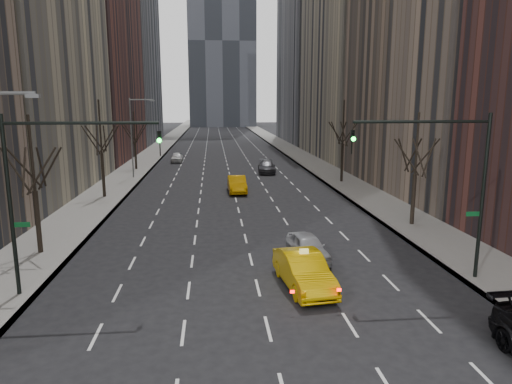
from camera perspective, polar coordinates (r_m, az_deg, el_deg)
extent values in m
cube|color=slate|center=(79.32, -12.86, 4.63)|extent=(4.50, 320.00, 0.15)
cube|color=slate|center=(79.94, 4.89, 4.92)|extent=(4.50, 320.00, 0.15)
cube|color=brown|center=(77.88, -21.21, 20.28)|extent=(14.00, 28.00, 44.00)
cube|color=slate|center=(107.79, 7.83, 21.89)|extent=(14.00, 30.00, 58.00)
cylinder|color=black|center=(28.82, -25.60, -3.39)|extent=(0.28, 0.28, 3.57)
cylinder|color=black|center=(28.17, -26.26, 4.34)|extent=(0.16, 0.16, 4.25)
cylinder|color=black|center=(29.01, -25.25, 2.80)|extent=(0.42, 1.80, 2.52)
cylinder|color=black|center=(28.27, -24.37, 2.69)|extent=(1.74, 0.72, 2.52)
cylinder|color=black|center=(27.53, -25.22, 2.42)|extent=(1.46, 1.25, 2.52)
cylinder|color=black|center=(27.54, -27.01, 2.27)|extent=(0.42, 1.80, 2.52)
cylinder|color=black|center=(28.30, -27.85, 2.40)|extent=(1.74, 0.72, 2.52)
cylinder|color=black|center=(29.02, -26.95, 2.66)|extent=(1.46, 1.25, 2.52)
cylinder|color=black|center=(43.84, -18.56, 2.04)|extent=(0.28, 0.28, 3.99)
cylinder|color=black|center=(43.41, -18.91, 7.74)|extent=(0.16, 0.16, 4.75)
cylinder|color=black|center=(44.27, -18.38, 6.34)|extent=(0.42, 1.80, 2.52)
cylinder|color=black|center=(43.59, -17.69, 6.32)|extent=(1.74, 0.72, 2.52)
cylinder|color=black|center=(42.80, -18.13, 6.21)|extent=(1.46, 1.25, 2.52)
cylinder|color=black|center=(42.70, -19.27, 6.13)|extent=(0.42, 1.80, 2.52)
cylinder|color=black|center=(43.39, -19.95, 6.16)|extent=(1.74, 0.72, 2.52)
cylinder|color=black|center=(44.17, -19.49, 6.26)|extent=(1.46, 1.25, 2.52)
cylinder|color=black|center=(61.39, -14.81, 4.38)|extent=(0.28, 0.28, 3.36)
cylinder|color=black|center=(61.10, -14.98, 7.81)|extent=(0.16, 0.16, 4.00)
cylinder|color=black|center=(61.95, -14.68, 7.15)|extent=(0.42, 1.80, 2.52)
cylinder|color=black|center=(61.30, -14.15, 7.14)|extent=(1.74, 0.72, 2.52)
cylinder|color=black|center=(60.49, -14.41, 7.08)|extent=(1.46, 1.25, 2.52)
cylinder|color=black|center=(60.33, -15.22, 7.03)|extent=(0.42, 1.80, 2.52)
cylinder|color=black|center=(60.99, -15.75, 7.04)|extent=(1.74, 0.72, 2.52)
cylinder|color=black|center=(61.80, -15.47, 7.10)|extent=(1.46, 1.25, 2.52)
cylinder|color=black|center=(33.94, 19.06, -0.85)|extent=(0.28, 0.28, 3.57)
cylinder|color=black|center=(33.40, 19.48, 5.73)|extent=(0.16, 0.16, 4.25)
cylinder|color=black|center=(34.31, 19.02, 4.38)|extent=(0.42, 1.80, 2.52)
cylinder|color=black|center=(34.09, 20.42, 4.25)|extent=(1.74, 0.72, 2.52)
cylinder|color=black|center=(33.27, 20.81, 4.07)|extent=(1.46, 1.25, 2.52)
cylinder|color=black|center=(32.66, 19.76, 4.02)|extent=(0.42, 1.80, 2.52)
cylinder|color=black|center=(32.89, 18.31, 4.16)|extent=(1.74, 0.72, 2.52)
cylinder|color=black|center=(33.72, 17.97, 4.33)|extent=(1.46, 1.25, 2.52)
cylinder|color=black|center=(50.60, 10.70, 3.56)|extent=(0.28, 0.28, 3.99)
cylinder|color=black|center=(50.23, 10.88, 8.51)|extent=(0.16, 0.16, 4.75)
cylinder|color=black|center=(51.15, 10.73, 7.27)|extent=(0.42, 1.80, 2.52)
cylinder|color=black|center=(50.80, 11.63, 7.21)|extent=(1.74, 0.72, 2.52)
cylinder|color=black|center=(49.95, 11.74, 7.15)|extent=(1.46, 1.25, 2.52)
cylinder|color=black|center=(49.44, 10.94, 7.14)|extent=(0.42, 1.80, 2.52)
cylinder|color=black|center=(49.79, 10.03, 7.20)|extent=(1.74, 0.72, 2.52)
cylinder|color=black|center=(50.65, 9.94, 7.26)|extent=(1.46, 1.25, 2.52)
cylinder|color=black|center=(22.47, -28.35, -1.67)|extent=(0.18, 0.18, 8.00)
cylinder|color=black|center=(20.96, -20.98, 8.06)|extent=(6.50, 0.14, 0.14)
imported|color=black|center=(20.40, -11.94, 5.94)|extent=(0.18, 0.22, 1.10)
sphere|color=#0CFF33|center=(20.21, -12.01, 6.32)|extent=(0.20, 0.20, 0.20)
cube|color=#0C5926|center=(22.49, -27.23, -3.65)|extent=(0.70, 0.04, 0.22)
cylinder|color=black|center=(24.32, 26.46, -0.62)|extent=(0.18, 0.18, 8.00)
cylinder|color=black|center=(22.36, 20.09, 8.26)|extent=(6.50, 0.14, 0.14)
imported|color=black|center=(21.23, 11.93, 6.14)|extent=(0.18, 0.22, 1.10)
sphere|color=#0CFF33|center=(21.05, 12.10, 6.50)|extent=(0.20, 0.20, 0.20)
cube|color=#0C5926|center=(24.27, 25.49, -2.49)|extent=(0.70, 0.04, 0.22)
cube|color=slate|center=(19.39, -26.12, 10.74)|extent=(0.50, 0.22, 0.15)
cylinder|color=slate|center=(54.13, -15.30, 6.51)|extent=(0.16, 0.16, 9.00)
cylinder|color=slate|center=(53.78, -14.14, 11.13)|extent=(2.60, 0.14, 0.14)
cube|color=slate|center=(53.62, -12.85, 11.08)|extent=(0.50, 0.22, 0.15)
imported|color=#D6A504|center=(21.88, 5.97, -9.74)|extent=(2.37, 5.26, 1.68)
imported|color=#9FA1A7|center=(25.73, 6.46, -6.83)|extent=(2.13, 4.33, 1.42)
imported|color=#D68F04|center=(44.51, -2.39, 0.98)|extent=(1.79, 4.86, 1.59)
imported|color=#2F2F34|center=(57.04, 1.34, 3.17)|extent=(2.49, 5.29, 1.49)
imported|color=silver|center=(68.52, -9.85, 4.30)|extent=(1.66, 4.12, 1.40)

